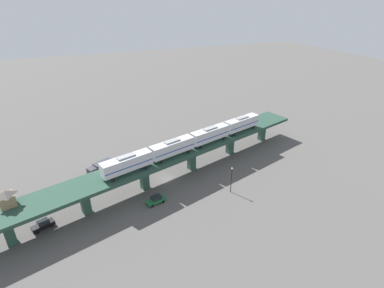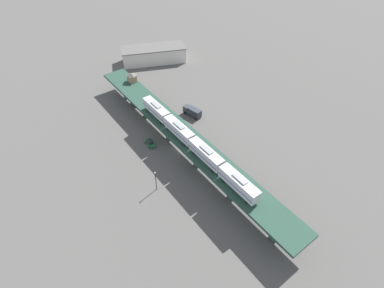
# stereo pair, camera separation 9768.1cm
# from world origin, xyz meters

# --- Properties ---
(ground_plane) EXTENTS (400.00, 400.00, 0.00)m
(ground_plane) POSITION_xyz_m (0.00, 0.00, 0.00)
(ground_plane) COLOR #514F4C
(elevated_viaduct) EXTENTS (33.53, 90.73, 7.03)m
(elevated_viaduct) POSITION_xyz_m (0.05, -0.16, 6.06)
(elevated_viaduct) COLOR #244135
(elevated_viaduct) RESTS_ON ground
(subway_train) EXTENTS (16.47, 48.63, 4.45)m
(subway_train) POSITION_xyz_m (0.74, -7.64, 9.57)
(subway_train) COLOR silver
(subway_train) RESTS_ON elevated_viaduct
(signal_hut) EXTENTS (3.99, 3.99, 3.40)m
(signal_hut) POSITION_xyz_m (-7.39, 34.34, 8.83)
(signal_hut) COLOR #8C7251
(signal_hut) RESTS_ON elevated_viaduct
(street_car_black) EXTENTS (3.35, 4.75, 1.89)m
(street_car_black) POSITION_xyz_m (-7.83, 29.50, 0.94)
(street_car_black) COLOR black
(street_car_black) RESTS_ON ground
(street_car_green) EXTENTS (2.71, 4.69, 1.89)m
(street_car_green) POSITION_xyz_m (-8.76, 5.44, 0.94)
(street_car_green) COLOR #1E6638
(street_car_green) RESTS_ON ground
(delivery_truck) EXTENTS (5.27, 7.44, 3.20)m
(delivery_truck) POSITION_xyz_m (9.56, 15.39, 1.76)
(delivery_truck) COLOR #333338
(delivery_truck) RESTS_ON ground
(street_lamp) EXTENTS (0.44, 0.44, 6.94)m
(street_lamp) POSITION_xyz_m (-11.59, -12.82, 4.11)
(street_lamp) COLOR black
(street_lamp) RESTS_ON ground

